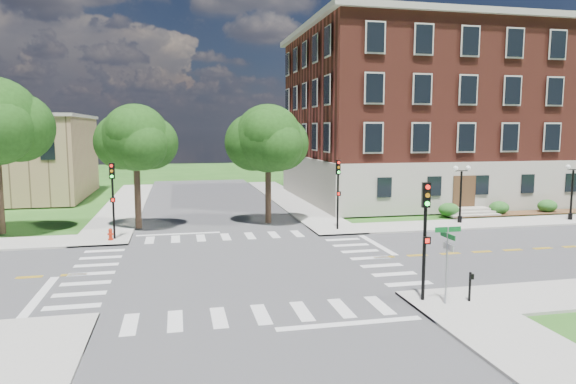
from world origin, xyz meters
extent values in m
plane|color=#245517|center=(0.00, 0.00, 0.00)|extent=(160.00, 160.00, 0.00)
cube|color=#3D3D3F|center=(0.00, 0.00, 0.01)|extent=(90.00, 12.00, 0.01)
cube|color=#3D3D3F|center=(0.00, 0.00, 0.01)|extent=(12.00, 90.00, 0.01)
cube|color=#9E9B93|center=(23.00, 7.75, 0.06)|extent=(34.00, 3.50, 0.12)
cube|color=#9E9B93|center=(7.75, 23.00, 0.06)|extent=(3.50, 34.00, 0.12)
cube|color=#9E9B93|center=(-7.75, 23.00, 0.06)|extent=(3.50, 34.00, 0.12)
cube|color=silver|center=(8.80, 3.00, 0.00)|extent=(0.40, 5.50, 0.00)
cube|color=#A8A395|center=(24.00, 22.00, 2.22)|extent=(30.00, 20.00, 4.20)
cube|color=maroon|center=(24.00, 22.00, 10.22)|extent=(29.55, 19.70, 11.80)
cube|color=#A8A395|center=(24.00, 22.00, 16.37)|extent=(30.60, 20.60, 0.50)
cube|color=#472D19|center=(20.00, 11.96, 1.82)|extent=(2.00, 0.10, 2.80)
cylinder|color=#2F2417|center=(-14.44, 10.93, 2.39)|extent=(0.44, 0.44, 4.53)
cylinder|color=#2F2417|center=(-5.72, 10.95, 2.13)|extent=(0.44, 0.44, 4.02)
sphere|color=#18390F|center=(-5.72, 10.95, 6.44)|extent=(4.59, 4.59, 4.59)
cylinder|color=#2F2417|center=(3.52, 11.12, 1.99)|extent=(0.44, 0.44, 3.74)
sphere|color=#18390F|center=(3.52, 11.12, 6.34)|extent=(4.95, 4.95, 4.95)
cylinder|color=black|center=(6.65, -7.22, 2.02)|extent=(0.14, 0.14, 3.80)
cube|color=black|center=(6.65, -7.22, 4.42)|extent=(0.36, 0.29, 1.00)
cylinder|color=red|center=(6.65, -7.35, 4.75)|extent=(0.19, 0.09, 0.18)
cylinder|color=orange|center=(6.65, -7.35, 4.42)|extent=(0.19, 0.09, 0.18)
cylinder|color=#19E533|center=(6.65, -7.35, 4.09)|extent=(0.19, 0.09, 0.18)
cube|color=black|center=(6.65, -7.40, 2.62)|extent=(0.32, 0.19, 0.30)
cylinder|color=black|center=(7.78, 7.67, 2.02)|extent=(0.14, 0.14, 3.80)
cube|color=black|center=(7.78, 7.67, 4.42)|extent=(0.38, 0.33, 1.00)
cylinder|color=red|center=(7.78, 7.54, 4.75)|extent=(0.19, 0.12, 0.18)
cylinder|color=orange|center=(7.78, 7.54, 4.42)|extent=(0.19, 0.12, 0.18)
cylinder|color=#19E533|center=(7.78, 7.54, 4.09)|extent=(0.19, 0.12, 0.18)
cube|color=black|center=(7.78, 7.49, 2.62)|extent=(0.32, 0.23, 0.30)
cylinder|color=black|center=(-6.97, 7.69, 2.02)|extent=(0.14, 0.14, 3.80)
cube|color=black|center=(-6.97, 7.69, 4.42)|extent=(0.37, 0.31, 1.00)
cylinder|color=red|center=(-6.97, 7.56, 4.75)|extent=(0.19, 0.11, 0.18)
cylinder|color=orange|center=(-6.97, 7.56, 4.42)|extent=(0.19, 0.11, 0.18)
cylinder|color=#19E533|center=(-6.97, 7.56, 4.09)|extent=(0.19, 0.11, 0.18)
cube|color=black|center=(-6.97, 7.51, 2.62)|extent=(0.32, 0.21, 0.30)
cylinder|color=black|center=(17.42, 8.16, 0.37)|extent=(0.32, 0.32, 0.50)
cylinder|color=black|center=(17.42, 8.16, 2.02)|extent=(0.16, 0.16, 3.80)
cube|color=black|center=(17.42, 8.16, 3.97)|extent=(1.00, 0.06, 0.06)
sphere|color=white|center=(16.92, 8.16, 4.17)|extent=(0.36, 0.36, 0.36)
sphere|color=white|center=(17.92, 8.16, 4.17)|extent=(0.36, 0.36, 0.36)
cylinder|color=black|center=(26.35, 7.47, 0.37)|extent=(0.32, 0.32, 0.50)
cylinder|color=black|center=(26.35, 7.47, 2.02)|extent=(0.16, 0.16, 3.80)
cube|color=black|center=(26.35, 7.47, 3.97)|extent=(1.00, 0.06, 0.06)
sphere|color=white|center=(25.85, 7.47, 4.17)|extent=(0.36, 0.36, 0.36)
cylinder|color=gray|center=(7.31, -7.84, 1.67)|extent=(0.07, 0.07, 3.10)
cube|color=#0B5C21|center=(7.31, -7.84, 3.12)|extent=(1.10, 0.03, 0.20)
cube|color=#0B5C21|center=(7.31, -7.84, 2.87)|extent=(0.03, 1.10, 0.20)
cube|color=silver|center=(7.36, -7.84, 2.42)|extent=(0.03, 0.75, 0.25)
cylinder|color=black|center=(8.41, -7.78, 0.72)|extent=(0.10, 0.10, 1.20)
cube|color=black|center=(8.41, -7.90, 1.17)|extent=(0.14, 0.08, 0.22)
cylinder|color=#B0220D|center=(-7.16, 7.29, 0.17)|extent=(0.32, 0.32, 0.10)
cylinder|color=#B0220D|center=(-7.16, 7.29, 0.42)|extent=(0.22, 0.22, 0.60)
sphere|color=#B0220D|center=(-7.16, 7.29, 0.75)|extent=(0.24, 0.24, 0.24)
cylinder|color=#B0220D|center=(-7.16, 7.29, 0.50)|extent=(0.35, 0.12, 0.12)
cylinder|color=#B0220D|center=(-7.16, 7.29, 0.50)|extent=(0.12, 0.35, 0.12)
camera|label=1|loc=(-2.98, -25.77, 7.03)|focal=32.00mm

